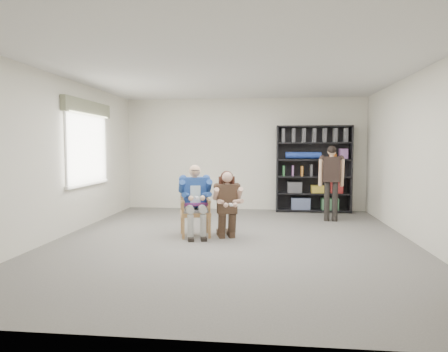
# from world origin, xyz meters

# --- Properties ---
(room_shell) EXTENTS (6.00, 7.00, 2.80)m
(room_shell) POSITION_xyz_m (0.00, 0.00, 1.40)
(room_shell) COLOR white
(room_shell) RESTS_ON ground
(floor) EXTENTS (6.00, 7.00, 0.01)m
(floor) POSITION_xyz_m (0.00, 0.00, 0.00)
(floor) COLOR #65625E
(floor) RESTS_ON ground
(window_left) EXTENTS (0.16, 2.00, 1.75)m
(window_left) POSITION_xyz_m (-2.95, 1.00, 1.63)
(window_left) COLOR silver
(window_left) RESTS_ON room_shell
(armchair) EXTENTS (0.69, 0.68, 0.98)m
(armchair) POSITION_xyz_m (-0.68, 0.29, 0.49)
(armchair) COLOR #AB773D
(armchair) RESTS_ON floor
(seated_man) EXTENTS (0.73, 0.88, 1.27)m
(seated_man) POSITION_xyz_m (-0.68, 0.29, 0.64)
(seated_man) COLOR navy
(seated_man) RESTS_ON floor
(kneeling_woman) EXTENTS (0.68, 0.89, 1.17)m
(kneeling_woman) POSITION_xyz_m (-0.10, 0.17, 0.58)
(kneeling_woman) COLOR #36281E
(kneeling_woman) RESTS_ON floor
(bookshelf) EXTENTS (1.80, 0.38, 2.10)m
(bookshelf) POSITION_xyz_m (1.70, 3.28, 1.05)
(bookshelf) COLOR black
(bookshelf) RESTS_ON floor
(standing_man) EXTENTS (0.51, 0.30, 1.61)m
(standing_man) POSITION_xyz_m (1.93, 2.04, 0.81)
(standing_man) COLOR black
(standing_man) RESTS_ON floor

